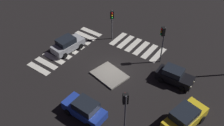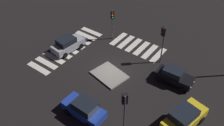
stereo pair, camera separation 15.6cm
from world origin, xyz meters
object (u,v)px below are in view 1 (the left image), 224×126
(car_silver, at_px, (68,44))
(traffic_light_south, at_px, (163,37))
(car_blue, at_px, (85,109))
(traffic_light_west, at_px, (125,105))
(traffic_island, at_px, (109,75))
(car_yellow, at_px, (185,117))
(car_black, at_px, (174,76))
(traffic_light_east, at_px, (112,18))

(car_silver, xyz_separation_m, traffic_light_south, (-9.97, -4.43, 2.62))
(car_blue, distance_m, traffic_light_west, 4.76)
(car_silver, distance_m, traffic_light_south, 11.22)
(traffic_island, bearing_deg, car_yellow, 171.68)
(traffic_island, bearing_deg, traffic_light_south, -122.02)
(car_black, distance_m, traffic_light_west, 8.72)
(car_blue, xyz_separation_m, traffic_light_south, (-1.88, -10.79, 2.61))
(car_silver, bearing_deg, traffic_light_south, -59.30)
(traffic_light_west, bearing_deg, traffic_island, 3.00)
(car_blue, bearing_deg, traffic_island, -75.34)
(car_yellow, xyz_separation_m, traffic_light_south, (5.78, -6.49, 2.54))
(car_black, xyz_separation_m, car_blue, (4.62, 8.78, 0.06))
(car_blue, xyz_separation_m, traffic_light_west, (-3.89, -0.54, 2.69))
(traffic_light_west, bearing_deg, car_black, -47.95)
(traffic_island, bearing_deg, traffic_light_west, 135.91)
(car_black, relative_size, traffic_light_south, 0.84)
(traffic_light_south, bearing_deg, traffic_island, 7.63)
(car_silver, distance_m, car_black, 12.94)
(traffic_light_west, distance_m, traffic_light_south, 10.44)
(traffic_light_west, height_order, traffic_light_east, traffic_light_west)
(car_yellow, height_order, traffic_light_east, traffic_light_east)
(car_yellow, bearing_deg, car_silver, 95.42)
(car_yellow, xyz_separation_m, traffic_light_east, (12.81, -7.06, 2.12))
(car_yellow, bearing_deg, traffic_light_south, 54.57)
(traffic_island, bearing_deg, car_black, -152.12)
(car_silver, relative_size, traffic_light_south, 0.91)
(car_black, bearing_deg, traffic_light_south, 141.67)
(car_black, distance_m, car_yellow, 5.41)
(car_blue, height_order, traffic_light_east, traffic_light_east)
(traffic_island, height_order, car_blue, car_blue)
(car_yellow, distance_m, car_blue, 8.78)
(traffic_light_south, bearing_deg, traffic_light_east, -55.03)
(car_silver, bearing_deg, traffic_light_east, -23.75)
(traffic_light_south, bearing_deg, car_yellow, 81.35)
(car_silver, xyz_separation_m, car_yellow, (-15.75, 2.06, 0.08))
(car_blue, relative_size, traffic_light_east, 1.03)
(car_silver, xyz_separation_m, car_blue, (-8.10, 6.36, 0.01))
(car_blue, bearing_deg, traffic_light_east, -64.51)
(car_black, relative_size, traffic_light_east, 0.96)
(traffic_light_west, bearing_deg, traffic_light_east, -3.05)
(car_black, bearing_deg, traffic_island, -154.18)
(traffic_light_south, bearing_deg, car_silver, -26.42)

